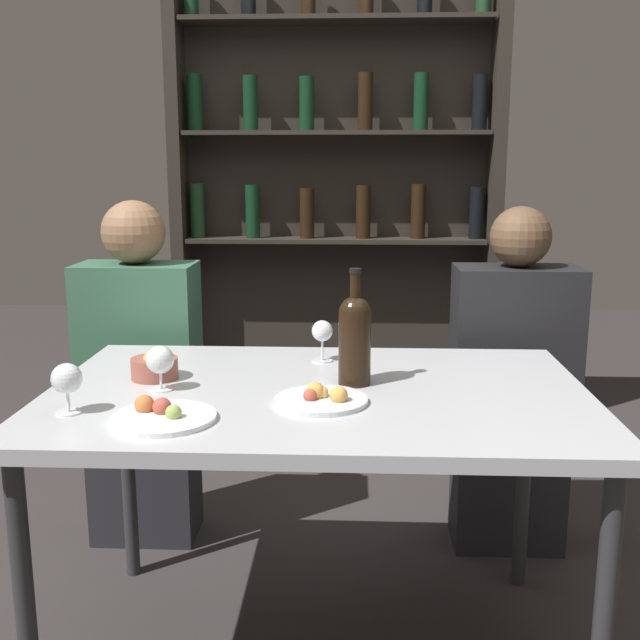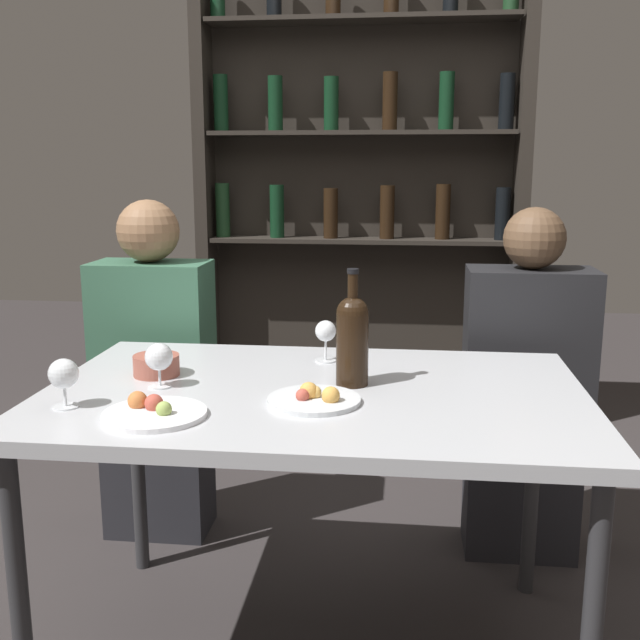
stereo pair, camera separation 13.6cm
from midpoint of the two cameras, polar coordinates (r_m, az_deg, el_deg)
dining_table at (r=1.91m, az=1.60°, el=-7.03°), size 1.36×0.87×0.75m
wine_rack_wall at (r=3.58m, az=4.17°, el=9.31°), size 1.53×0.21×2.19m
wine_bottle at (r=1.90m, az=4.53°, el=-1.26°), size 0.08×0.08×0.30m
wine_glass_0 at (r=1.80m, az=-16.93°, el=-4.05°), size 0.07×0.07×0.12m
wine_glass_1 at (r=1.91m, az=-10.21°, el=-2.88°), size 0.07×0.07×0.11m
wine_glass_2 at (r=2.13m, az=2.16°, el=-1.00°), size 0.06×0.06×0.12m
food_plate_0 at (r=1.78m, az=1.79°, el=-6.00°), size 0.22×0.22×0.05m
food_plate_1 at (r=1.72m, az=-10.37°, el=-6.90°), size 0.23×0.23×0.05m
snack_bowl at (r=2.03m, az=-10.51°, el=-3.31°), size 0.12×0.12×0.08m
seated_person_left at (r=2.67m, az=-11.04°, el=-4.55°), size 0.39×0.22×1.19m
seated_person_right at (r=2.59m, az=16.83°, el=-5.63°), size 0.41×0.22×1.17m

